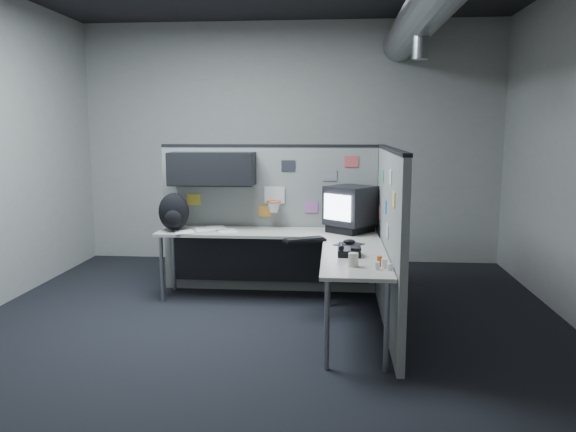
# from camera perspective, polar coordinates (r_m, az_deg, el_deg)

# --- Properties ---
(room) EXTENTS (5.62, 5.62, 3.22)m
(room) POSITION_cam_1_polar(r_m,az_deg,el_deg) (4.81, 4.30, 12.41)
(room) COLOR black
(room) RESTS_ON ground
(partition_back) EXTENTS (2.44, 0.42, 1.63)m
(partition_back) POSITION_cam_1_polar(r_m,az_deg,el_deg) (6.14, -3.30, 1.35)
(partition_back) COLOR gray
(partition_back) RESTS_ON ground
(partition_right) EXTENTS (0.07, 2.23, 1.63)m
(partition_right) POSITION_cam_1_polar(r_m,az_deg,el_deg) (5.13, 10.25, -2.28)
(partition_right) COLOR gray
(partition_right) RESTS_ON ground
(desk) EXTENTS (2.31, 2.11, 0.73)m
(desk) POSITION_cam_1_polar(r_m,az_deg,el_deg) (5.64, 0.01, -3.26)
(desk) COLOR #AFAC9E
(desk) RESTS_ON ground
(monitor) EXTENTS (0.59, 0.59, 0.48)m
(monitor) POSITION_cam_1_polar(r_m,az_deg,el_deg) (5.86, 6.35, 0.77)
(monitor) COLOR black
(monitor) RESTS_ON desk
(keyboard) EXTENTS (0.42, 0.31, 0.04)m
(keyboard) POSITION_cam_1_polar(r_m,az_deg,el_deg) (5.36, 1.67, -2.43)
(keyboard) COLOR black
(keyboard) RESTS_ON desk
(mouse) EXTENTS (0.31, 0.31, 0.05)m
(mouse) POSITION_cam_1_polar(r_m,az_deg,el_deg) (5.24, 6.24, -2.73)
(mouse) COLOR black
(mouse) RESTS_ON desk
(phone) EXTENTS (0.20, 0.21, 0.10)m
(phone) POSITION_cam_1_polar(r_m,az_deg,el_deg) (4.80, 6.17, -3.58)
(phone) COLOR black
(phone) RESTS_ON desk
(bottles) EXTENTS (0.13, 0.16, 0.08)m
(bottles) POSITION_cam_1_polar(r_m,az_deg,el_deg) (4.40, 9.52, -4.81)
(bottles) COLOR silver
(bottles) RESTS_ON desk
(cup) EXTENTS (0.09, 0.09, 0.11)m
(cup) POSITION_cam_1_polar(r_m,az_deg,el_deg) (4.42, 6.65, -4.44)
(cup) COLOR #BBB2A5
(cup) RESTS_ON desk
(papers) EXTENTS (0.71, 0.57, 0.01)m
(papers) POSITION_cam_1_polar(r_m,az_deg,el_deg) (6.01, -8.08, -1.40)
(papers) COLOR white
(papers) RESTS_ON desk
(backpack) EXTENTS (0.35, 0.33, 0.40)m
(backpack) POSITION_cam_1_polar(r_m,az_deg,el_deg) (6.03, -11.53, 0.36)
(backpack) COLOR black
(backpack) RESTS_ON desk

